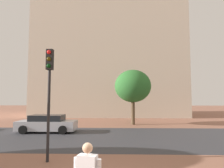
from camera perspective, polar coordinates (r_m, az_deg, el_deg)
name	(u,v)px	position (r m, az deg, el deg)	size (l,w,h in m)	color
ground_plane	(113,133)	(15.28, 0.43, -14.35)	(120.00, 120.00, 0.00)	#93604C
street_asphalt_strip	(113,137)	(13.79, 0.30, -15.43)	(120.00, 8.23, 0.00)	#38383D
landmark_building	(113,48)	(32.80, 0.20, 10.70)	(22.78, 11.16, 32.36)	beige
car_silver	(47,124)	(16.45, -18.64, -11.07)	(4.55, 1.97, 1.36)	#B2B2BC
traffic_light_pole	(49,82)	(8.75, -18.10, 0.43)	(0.28, 0.34, 4.81)	black
tree_curb_far	(133,86)	(20.16, 6.18, -0.65)	(3.76, 3.76, 5.66)	brown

